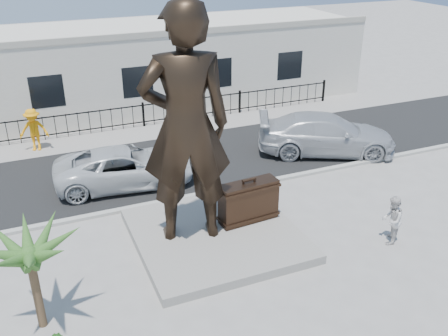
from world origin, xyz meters
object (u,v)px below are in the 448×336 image
Objects in this scene: suitcase at (249,202)px; tourist at (392,220)px; car_white at (125,167)px; statue at (186,126)px.

tourist is (3.87, -2.61, -0.18)m from suitcase.
suitcase is 0.37× the size of car_white.
statue reaches higher than suitcase.
tourist is at bearing -38.32° from suitcase.
statue is at bearing 175.74° from suitcase.
suitcase is at bearing -77.33° from tourist.
statue is 1.35× the size of car_white.
suitcase is 1.21× the size of tourist.
suitcase is (2.14, 0.00, -3.01)m from statue.
tourist is at bearing -129.75° from car_white.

